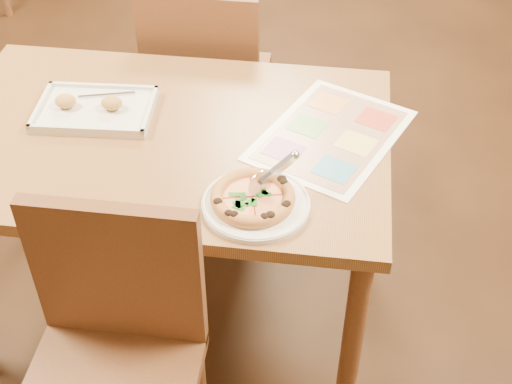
# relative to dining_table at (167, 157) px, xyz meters

# --- Properties ---
(dining_table) EXTENTS (1.30, 0.85, 0.72)m
(dining_table) POSITION_rel_dining_table_xyz_m (0.00, 0.00, 0.00)
(dining_table) COLOR #8E6039
(dining_table) RESTS_ON ground
(chair_near) EXTENTS (0.42, 0.42, 0.47)m
(chair_near) POSITION_rel_dining_table_xyz_m (0.00, -0.60, -0.07)
(chair_near) COLOR brown
(chair_near) RESTS_ON ground
(chair_far) EXTENTS (0.42, 0.42, 0.47)m
(chair_far) POSITION_rel_dining_table_xyz_m (-0.00, 0.60, -0.07)
(chair_far) COLOR brown
(chair_far) RESTS_ON ground
(plate) EXTENTS (0.33, 0.33, 0.01)m
(plate) POSITION_rel_dining_table_xyz_m (0.30, -0.27, 0.09)
(plate) COLOR white
(plate) RESTS_ON dining_table
(pizza) EXTENTS (0.22, 0.22, 0.03)m
(pizza) POSITION_rel_dining_table_xyz_m (0.30, -0.27, 0.11)
(pizza) COLOR #D38448
(pizza) RESTS_ON plate
(pizza_cutter) EXTENTS (0.11, 0.11, 0.09)m
(pizza_cutter) POSITION_rel_dining_table_xyz_m (0.34, -0.23, 0.17)
(pizza_cutter) COLOR silver
(pizza_cutter) RESTS_ON pizza
(appetizer_tray) EXTENTS (0.36, 0.26, 0.06)m
(appetizer_tray) POSITION_rel_dining_table_xyz_m (-0.23, 0.07, 0.10)
(appetizer_tray) COLOR silver
(appetizer_tray) RESTS_ON dining_table
(menu) EXTENTS (0.50, 0.57, 0.00)m
(menu) POSITION_rel_dining_table_xyz_m (0.48, 0.05, 0.09)
(menu) COLOR white
(menu) RESTS_ON dining_table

